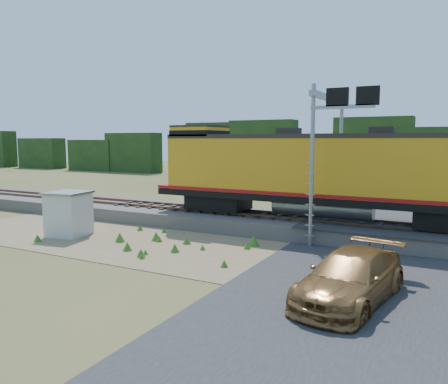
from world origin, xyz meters
The scene contains 11 objects.
ground centered at (0.00, 0.00, 0.00)m, with size 140.00×140.00×0.00m, color #475123.
ballast centered at (0.00, 6.00, 0.40)m, with size 70.00×5.00×0.80m, color slate.
rails centered at (0.00, 6.00, 0.88)m, with size 70.00×1.54×0.16m.
dirt_shoulder centered at (-2.00, 0.50, 0.01)m, with size 26.00×8.00×0.03m, color #8C7754.
road centered at (7.00, 0.74, 0.09)m, with size 7.00×66.00×0.86m.
tree_line_north centered at (0.00, 38.00, 3.07)m, with size 130.00×3.00×6.50m.
weed_clumps centered at (-3.50, 0.10, 0.00)m, with size 15.00×6.20×0.56m, color #3C7120, non-canonical shape.
locomotive centered at (3.98, 6.00, 3.39)m, with size 19.09×2.91×4.93m.
shed centered at (-7.48, -0.32, 1.19)m, with size 2.27×2.27×2.35m.
signal_gantry centered at (4.89, 5.32, 5.64)m, with size 3.00×6.20×7.56m.
car centered at (7.66, -3.02, 0.79)m, with size 2.20×5.41×1.57m, color olive.
Camera 1 is at (10.33, -16.47, 5.03)m, focal length 35.00 mm.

